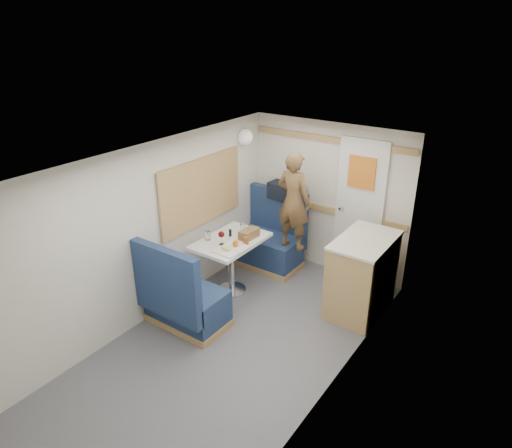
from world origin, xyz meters
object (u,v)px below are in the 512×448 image
Objects in this scene: galley_counter at (362,274)px; person at (294,201)px; bench_near at (183,303)px; orange_fruit at (236,244)px; bench_far at (270,244)px; tumbler_mid at (243,228)px; duffel_bag at (286,192)px; bread_loaf at (249,234)px; tumbler_left at (208,236)px; dinette_table at (231,251)px; dome_light at (245,137)px; tray at (232,249)px; pepper_grinder at (230,233)px; cheese_block at (226,249)px; wine_glass at (221,235)px; beer_glass at (246,241)px.

person is at bearing 170.05° from galley_counter.
galley_counter is (1.47, 1.41, 0.17)m from bench_near.
orange_fruit is (-1.29, -0.68, 0.31)m from galley_counter.
bench_far is 9.43× the size of tumbler_mid.
bread_loaf is at bearing -82.52° from duffel_bag.
galley_counter reaches higher than tumbler_left.
dinette_table is at bearing -159.46° from galley_counter.
tray is (0.56, -1.05, -1.02)m from dome_light.
dome_light is 1.30m from pepper_grinder.
dinette_table is 0.36m from cheese_block.
person is 11.46× the size of tumbler_left.
bench_far reaches higher than cheese_block.
bench_far and bench_near have the same top height.
dome_light is (-0.39, 0.85, 1.18)m from dinette_table.
wine_glass is 1.51× the size of tumbler_mid.
person is (0.43, -0.13, 0.78)m from bench_far.
duffel_bag is 4.96× the size of beer_glass.
orange_fruit is at bearing -36.86° from dinette_table.
dome_light is at bearing -5.81° from person.
cheese_block is at bearing -106.03° from beer_glass.
tray is 0.22m from beer_glass.
wine_glass is (-0.16, 0.11, 0.09)m from cheese_block.
person reaches higher than bench_far.
tumbler_left is at bearing -100.14° from duffel_bag.
duffel_bag is 5.24× the size of pepper_grinder.
tumbler_mid is at bearing 90.15° from wine_glass.
tumbler_mid is 0.18m from bread_loaf.
duffel_bag is 4.38× the size of cheese_block.
galley_counter is 9.65× the size of beer_glass.
person reaches higher than bread_loaf.
wine_glass is (-0.09, -1.28, -0.17)m from duffel_bag.
bench_near reaches higher than tumbler_left.
person is 1.03m from tray.
orange_fruit is (0.18, 0.73, 0.47)m from bench_near.
bench_far is 4.08× the size of bread_loaf.
pepper_grinder is at bearing 93.81° from bench_near.
beer_glass is at bearing -156.37° from galley_counter.
tray is (0.17, -0.20, 0.16)m from dinette_table.
dinette_table is 5.48× the size of wine_glass.
pepper_grinder is 0.23m from bread_loaf.
dome_light is at bearing 126.08° from beer_glass.
duffel_bag is at bearing 72.19° from bench_far.
dome_light is at bearing 118.06° from tray.
bench_far is 5.25× the size of dome_light.
bench_near reaches higher than galley_counter.
bench_near is at bearing 77.33° from person.
dome_light is 2.82× the size of orange_fruit.
galley_counter is 1.49m from orange_fruit.
wine_glass reaches higher than tray.
dome_light is 1.06m from person.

